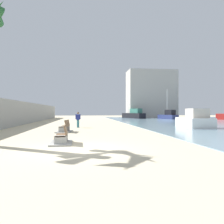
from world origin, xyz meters
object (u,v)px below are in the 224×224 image
(bench_near, at_px, (62,139))
(person_walking, at_px, (78,119))
(bench_far, at_px, (65,129))
(boat_far_left, at_px, (168,116))
(boat_outer, at_px, (195,120))
(boat_mid_bay, at_px, (134,115))

(bench_near, distance_m, person_walking, 11.62)
(bench_far, distance_m, boat_far_left, 33.13)
(bench_near, distance_m, boat_outer, 15.74)
(bench_near, bearing_deg, boat_mid_bay, 72.43)
(bench_near, xyz_separation_m, person_walking, (0.53, 11.59, 0.69))
(bench_far, distance_m, boat_outer, 13.10)
(bench_near, relative_size, person_walking, 1.33)
(boat_mid_bay, bearing_deg, person_walking, -113.08)
(person_walking, height_order, boat_mid_bay, boat_mid_bay)
(bench_near, height_order, boat_outer, boat_outer)
(person_walking, distance_m, boat_outer, 11.90)
(boat_outer, xyz_separation_m, boat_far_left, (6.40, 23.93, 0.02))
(bench_far, relative_size, boat_far_left, 0.35)
(boat_far_left, bearing_deg, boat_outer, -104.97)
(boat_mid_bay, xyz_separation_m, boat_far_left, (5.94, -6.54, -0.11))
(bench_near, xyz_separation_m, bench_far, (-0.40, 6.68, 0.00))
(boat_mid_bay, distance_m, boat_far_left, 8.84)
(person_walking, bearing_deg, bench_far, -100.80)
(bench_near, xyz_separation_m, boat_mid_bay, (12.76, 40.28, 0.64))
(bench_near, distance_m, boat_far_left, 38.58)
(person_walking, distance_m, boat_far_left, 28.65)
(bench_far, height_order, person_walking, person_walking)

